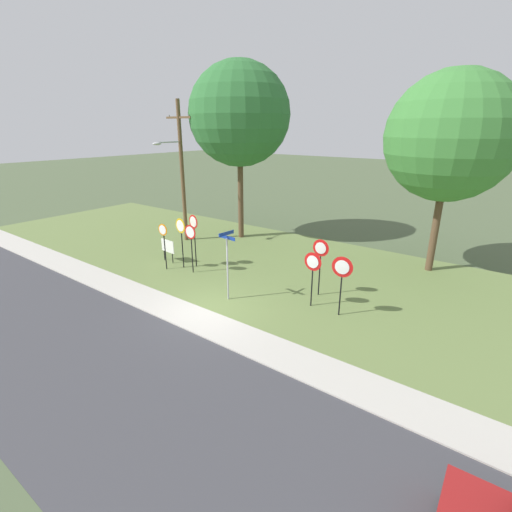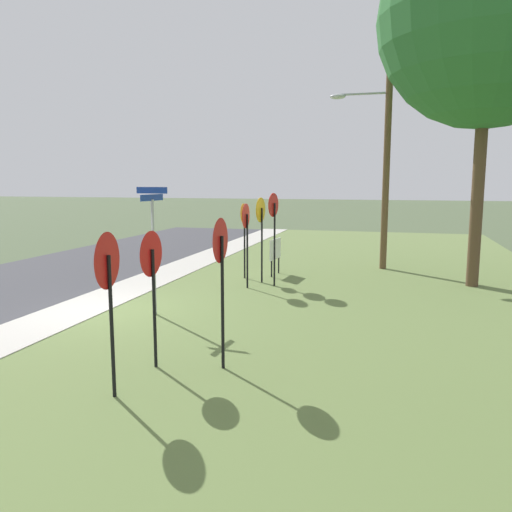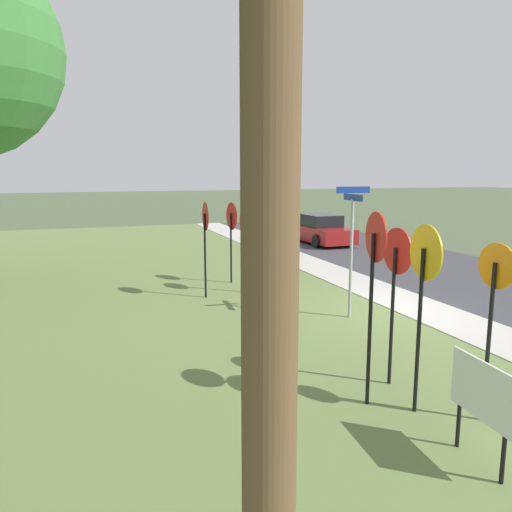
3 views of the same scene
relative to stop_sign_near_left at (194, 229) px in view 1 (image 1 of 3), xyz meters
name	(u,v)px [view 1 (image 1 of 3)]	position (x,y,z in m)	size (l,w,h in m)	color
ground_plane	(208,311)	(4.01, -3.27, -2.10)	(160.00, 160.00, 0.00)	#4C5B3D
road_asphalt	(101,369)	(4.01, -8.07, -2.09)	(44.00, 6.40, 0.01)	#3D3D42
sidewalk_strip	(194,318)	(4.01, -4.07, -2.07)	(44.00, 1.60, 0.06)	#BCB7AD
grass_median	(286,268)	(4.01, 2.73, -2.08)	(44.00, 12.00, 0.04)	olive
stop_sign_near_left	(194,229)	(0.00, 0.00, 0.00)	(0.71, 0.15, 2.83)	black
stop_sign_near_right	(181,232)	(-0.44, -0.51, -0.09)	(0.77, 0.12, 2.68)	black
stop_sign_far_left	(191,238)	(0.49, -0.72, -0.22)	(0.73, 0.09, 2.53)	black
stop_sign_far_center	(164,237)	(-0.96, -1.23, -0.30)	(0.62, 0.10, 2.47)	black
yield_sign_near_left	(312,267)	(7.20, -0.43, -0.30)	(0.78, 0.10, 2.36)	black
yield_sign_near_right	(342,272)	(8.48, -0.47, -0.21)	(0.83, 0.13, 2.47)	black
yield_sign_far_left	(320,254)	(6.95, 0.72, -0.12)	(0.76, 0.10, 2.59)	black
street_name_post	(227,260)	(4.00, -1.99, -0.25)	(0.96, 0.81, 3.05)	#9EA0A8
utility_pole	(180,168)	(-4.10, 3.03, 2.63)	(2.10, 2.19, 8.68)	brown
notice_board	(168,247)	(-1.78, -0.36, -1.22)	(1.10, 0.13, 1.25)	black
oak_tree_left	(240,115)	(-1.61, 5.88, 5.74)	(6.27, 6.27, 10.95)	brown
oak_tree_right	(451,137)	(10.18, 6.96, 4.58)	(6.01, 6.01, 9.66)	brown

